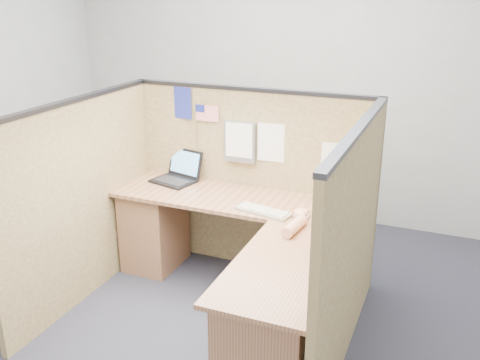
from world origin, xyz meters
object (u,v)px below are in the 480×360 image
at_px(mouse, 301,216).
at_px(laptop, 177,173).
at_px(keyboard, 263,211).
at_px(l_desk, 239,263).

bearing_deg(mouse, laptop, 162.26).
xyz_separation_m(keyboard, mouse, (0.28, 0.00, 0.01)).
height_order(laptop, mouse, laptop).
distance_m(l_desk, mouse, 0.57).
distance_m(keyboard, mouse, 0.28).
relative_size(laptop, keyboard, 0.92).
bearing_deg(laptop, mouse, -3.83).
bearing_deg(mouse, keyboard, -180.00).
xyz_separation_m(l_desk, laptop, (-0.80, 0.57, 0.40)).
distance_m(laptop, keyboard, 0.99).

